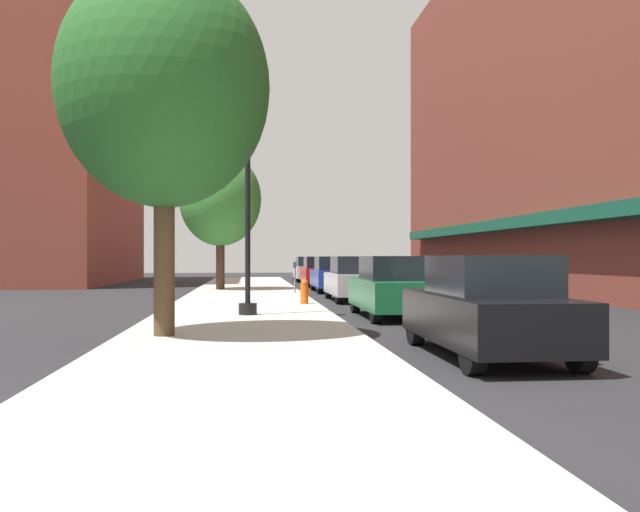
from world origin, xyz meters
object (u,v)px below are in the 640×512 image
at_px(lamppost, 248,197).
at_px(car_red, 319,272).
at_px(tree_near, 220,199).
at_px(car_blue, 333,275).
at_px(tree_mid, 164,88).
at_px(car_green, 393,288).
at_px(fire_hydrant, 305,291).
at_px(car_white, 309,269).
at_px(car_black, 487,308).
at_px(parking_meter_near, 295,273).
at_px(car_silver, 354,279).

relative_size(lamppost, car_red, 1.37).
height_order(tree_near, car_red, tree_near).
bearing_deg(car_red, car_blue, -89.78).
xyz_separation_m(tree_mid, car_green, (5.49, 4.56, -4.10)).
height_order(fire_hydrant, tree_near, tree_near).
bearing_deg(car_white, lamppost, -97.39).
xyz_separation_m(lamppost, tree_mid, (-1.59, -4.52, 1.70)).
height_order(tree_near, car_green, tree_near).
xyz_separation_m(car_black, car_green, (0.00, 7.17, 0.00)).
height_order(lamppost, car_white, lamppost).
distance_m(parking_meter_near, car_white, 15.78).
relative_size(lamppost, parking_meter_near, 4.50).
xyz_separation_m(car_green, car_silver, (0.00, 6.78, 0.00)).
relative_size(parking_meter_near, car_blue, 0.30).
height_order(tree_mid, car_blue, tree_mid).
distance_m(lamppost, parking_meter_near, 11.07).
height_order(lamppost, parking_meter_near, lamppost).
relative_size(fire_hydrant, parking_meter_near, 0.60).
distance_m(car_green, car_white, 26.27).
bearing_deg(tree_near, car_black, -76.04).
relative_size(car_green, car_white, 1.00).
height_order(fire_hydrant, car_silver, car_silver).
bearing_deg(car_blue, lamppost, -108.62).
bearing_deg(parking_meter_near, car_red, 77.87).
relative_size(car_black, car_green, 1.00).
xyz_separation_m(fire_hydrant, car_white, (2.09, 22.44, 0.29)).
distance_m(car_black, car_green, 7.17).
relative_size(tree_near, car_silver, 1.49).
bearing_deg(car_red, car_green, -89.78).
bearing_deg(car_black, car_green, 89.72).
distance_m(tree_near, car_black, 21.98).
distance_m(parking_meter_near, car_blue, 3.22).
relative_size(parking_meter_near, car_white, 0.30).
xyz_separation_m(parking_meter_near, car_red, (1.95, 9.07, -0.14)).
bearing_deg(car_green, car_blue, 92.18).
bearing_deg(car_black, car_blue, 89.72).
xyz_separation_m(tree_mid, car_blue, (5.49, 17.73, -4.10)).
bearing_deg(car_black, car_red, 89.72).
bearing_deg(lamppost, car_red, 78.81).
bearing_deg(fire_hydrant, car_red, 82.48).
relative_size(car_green, car_silver, 1.00).
bearing_deg(tree_mid, car_red, 77.25).
bearing_deg(fire_hydrant, car_green, -61.42).
distance_m(fire_hydrant, car_blue, 9.57).
bearing_deg(car_silver, car_white, 91.15).
bearing_deg(car_green, lamppost, -177.14).
xyz_separation_m(tree_near, car_silver, (5.23, -7.11, -3.52)).
bearing_deg(parking_meter_near, car_blue, 52.67).
height_order(car_black, car_red, same).
bearing_deg(parking_meter_near, tree_near, 135.11).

